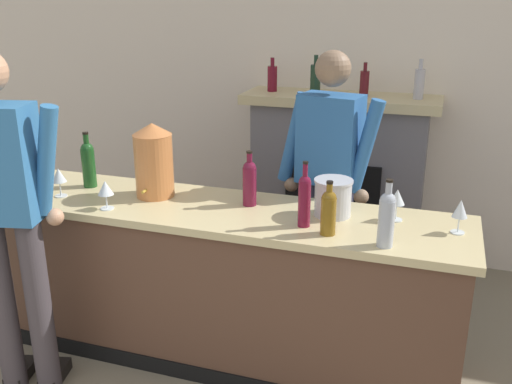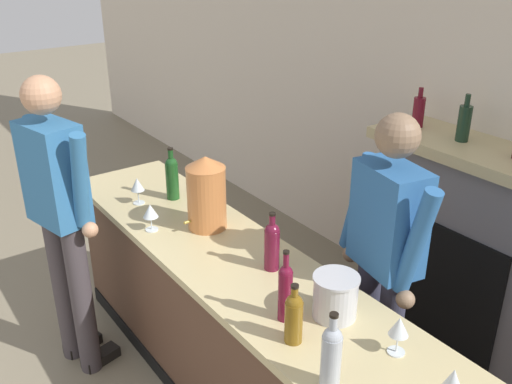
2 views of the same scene
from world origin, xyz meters
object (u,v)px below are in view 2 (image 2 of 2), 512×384
Objects in this scene: wine_bottle_cabernet_heavy at (331,355)px; wine_glass_front_left at (453,381)px; ice_bucket_steel at (335,296)px; wine_bottle_rose_blush at (172,176)px; copper_dispenser at (206,192)px; wine_bottle_chardonnay_pale at (294,316)px; person_customer at (61,217)px; wine_bottle_burgundy_dark at (285,290)px; wine_bottle_riesling_slim at (272,244)px; wine_glass_back_row at (137,185)px; fireplace_stone at (474,250)px; wine_glass_by_dispenser at (150,212)px; person_bartender at (383,267)px; wine_glass_mid_counter at (399,328)px.

wine_glass_front_left is (0.33, 0.28, -0.03)m from wine_bottle_cabernet_heavy.
ice_bucket_steel is 1.52m from wine_bottle_rose_blush.
wine_bottle_chardonnay_pale is (1.08, -0.24, -0.09)m from copper_dispenser.
wine_bottle_burgundy_dark is at bearing 20.22° from person_customer.
wine_bottle_riesling_slim is 1.82× the size of wine_glass_back_row.
wine_glass_front_left is (2.16, 0.67, 0.05)m from person_customer.
wine_glass_front_left is at bearing 17.28° from person_customer.
fireplace_stone is 2.02m from wine_glass_by_dispenser.
wine_bottle_chardonnay_pale is at bearing -12.59° from copper_dispenser.
copper_dispenser is 0.34m from wine_glass_by_dispenser.
person_customer reaches higher than wine_glass_back_row.
wine_bottle_riesling_slim is at bearing 151.82° from wine_bottle_chardonnay_pale.
copper_dispenser is 1.70m from wine_glass_front_left.
person_bartender is 5.38× the size of wine_bottle_cabernet_heavy.
wine_bottle_burgundy_dark is at bearing 0.41° from wine_glass_back_row.
wine_bottle_cabernet_heavy is 0.35m from wine_glass_mid_counter.
wine_glass_by_dispenser is at bearing 53.27° from person_customer.
fireplace_stone is 1.49m from ice_bucket_steel.
person_bartender is at bearing 101.61° from wine_bottle_chardonnay_pale.
wine_glass_by_dispenser is at bearing -166.07° from ice_bucket_steel.
wine_bottle_chardonnay_pale reaches higher than wine_glass_front_left.
fireplace_stone is 5.99× the size of wine_bottle_chardonnay_pale.
fireplace_stone is 9.42× the size of wine_glass_front_left.
wine_glass_front_left reaches higher than wine_glass_mid_counter.
copper_dispenser is 1.58× the size of wine_bottle_chardonnay_pale.
wine_bottle_chardonnay_pale reaches higher than wine_glass_back_row.
copper_dispenser is (-0.83, -1.45, 0.48)m from fireplace_stone.
person_bartender is at bearing -83.47° from fireplace_stone.
wine_bottle_rose_blush is (-0.00, 0.72, 0.08)m from person_customer.
fireplace_stone is at bearing 96.53° from person_bartender.
wine_glass_back_row is (-0.06, -0.21, -0.03)m from wine_bottle_rose_blush.
wine_bottle_cabernet_heavy is at bearing -140.20° from wine_glass_front_left.
person_bartender reaches higher than wine_glass_by_dispenser.
wine_bottle_cabernet_heavy is (0.42, -0.12, -0.00)m from wine_bottle_burgundy_dark.
wine_bottle_burgundy_dark is at bearing -168.45° from wine_glass_front_left.
person_customer is 0.85m from copper_dispenser.
wine_bottle_rose_blush is 1.96× the size of wine_glass_front_left.
person_customer is (-1.29, -2.14, 0.34)m from fireplace_stone.
wine_bottle_rose_blush is 1.03× the size of wine_bottle_cabernet_heavy.
copper_dispenser is 1.39× the size of wine_bottle_riesling_slim.
person_bartender is 4.08× the size of copper_dispenser.
copper_dispenser is 1.27× the size of wine_bottle_rose_blush.
person_customer is at bearing -123.59° from copper_dispenser.
person_bartender reaches higher than wine_bottle_rose_blush.
copper_dispenser is 2.49× the size of wine_glass_front_left.
wine_bottle_rose_blush reaches higher than wine_bottle_cabernet_heavy.
wine_glass_front_left is (0.62, 0.22, -0.00)m from wine_bottle_chardonnay_pale.
wine_glass_by_dispenser is at bearing -119.55° from fireplace_stone.
person_bartender reaches higher than wine_bottle_burgundy_dark.
wine_bottle_burgundy_dark is 1.97× the size of wine_glass_front_left.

